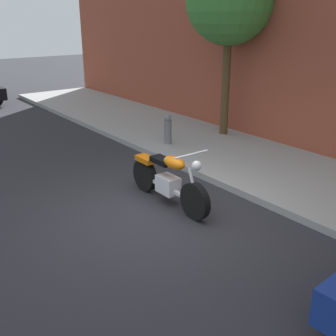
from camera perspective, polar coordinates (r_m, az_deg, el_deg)
ground_plane at (r=7.24m, az=-1.88°, el=-6.63°), size 60.00×60.00×0.00m
sidewalk at (r=9.38m, az=14.97°, el=-0.37°), size 24.92×3.12×0.14m
motorcycle at (r=7.50m, az=0.02°, el=-1.71°), size 2.18×0.70×1.16m
street_tree at (r=11.41m, az=8.59°, el=22.07°), size 2.29×2.29×4.83m
fire_hydrant at (r=10.71m, az=-0.04°, el=5.09°), size 0.20×0.20×0.91m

